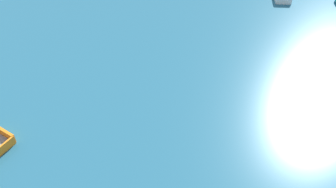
{
  "coord_description": "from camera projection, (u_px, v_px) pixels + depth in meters",
  "views": [
    {
      "loc": [
        -2.68,
        3.29,
        17.08
      ],
      "look_at": [
        0.0,
        20.96,
        0.15
      ],
      "focal_mm": 45.97,
      "sensor_mm": 36.0,
      "label": 1
    }
  ],
  "objects": []
}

